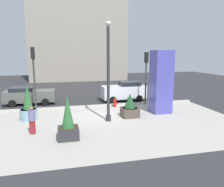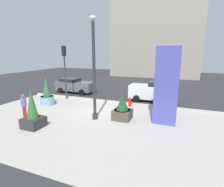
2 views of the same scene
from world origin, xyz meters
The scene contains 15 objects.
ground_plane centered at (0.00, 4.00, 0.00)m, with size 60.00×60.00×0.00m, color #2D2D30.
plaza_pavement centered at (0.00, -2.00, 0.00)m, with size 18.00×10.00×0.02m, color #ADA89E.
curb_strip centered at (0.00, 3.12, 0.08)m, with size 18.00×0.24×0.16m, color #B7B2A8.
lamp_post centered at (0.08, -1.13, 3.22)m, with size 0.44×0.44×6.61m.
art_pillar_blue centered at (4.55, 0.17, 2.41)m, with size 1.42×1.42×4.82m, color #4C4CAD.
potted_plant_by_pillar centered at (-5.28, 0.35, 0.90)m, with size 1.14×1.14×2.47m.
potted_plant_mid_plaza centered at (-2.74, -3.75, 0.92)m, with size 1.12×1.12×2.40m.
potted_plant_near_right centered at (1.83, -0.49, 0.72)m, with size 1.18×1.18×1.74m.
fire_hydrant centered at (1.49, 2.59, 0.37)m, with size 0.36×0.26×0.75m.
traffic_light_corner centered at (-5.00, 2.73, 3.38)m, with size 0.28×0.42×5.06m.
traffic_light_far_side centered at (4.46, 3.05, 3.15)m, with size 0.28×0.42×4.68m.
car_curb_west centered at (3.03, 5.00, 0.94)m, with size 4.25×2.04×1.85m.
car_passing_lane centered at (-5.83, 5.50, 0.82)m, with size 4.42×2.02×1.59m.
pedestrian_by_curb centered at (-4.71, -2.57, 0.90)m, with size 0.49×0.49×1.63m.
pedestrian_crossing centered at (-5.72, 4.95, 0.89)m, with size 0.50×0.50×1.61m.
Camera 1 is at (-3.09, -15.48, 4.62)m, focal length 35.56 mm.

